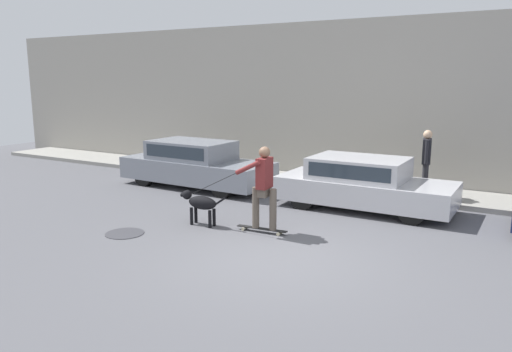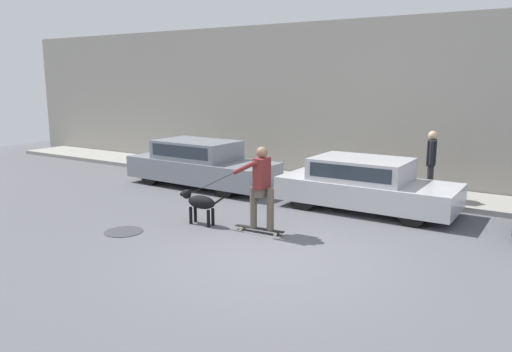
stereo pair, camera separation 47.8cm
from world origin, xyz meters
TOP-DOWN VIEW (x-y plane):
  - ground_plane at (0.00, 0.00)m, footprint 36.00×36.00m
  - back_wall at (0.00, 6.98)m, footprint 32.00×0.30m
  - sidewalk_curb at (0.00, 5.89)m, footprint 30.00×1.84m
  - parked_car_0 at (-4.86, 3.95)m, footprint 4.55×1.78m
  - parked_car_1 at (0.12, 3.94)m, footprint 4.13×1.72m
  - dog at (-2.44, 0.91)m, footprint 1.13×0.30m
  - skateboarder at (-1.01, 1.11)m, footprint 2.29×0.59m
  - pedestrian_with_bag at (1.23, 5.46)m, footprint 0.28×0.68m
  - manhole_cover at (-3.41, -0.37)m, footprint 0.77×0.77m
  - fire_hydrant at (-7.21, 4.72)m, footprint 0.18×0.18m

SIDE VIEW (x-z plane):
  - ground_plane at x=0.00m, z-range 0.00..0.00m
  - manhole_cover at x=-3.41m, z-range 0.00..0.01m
  - sidewalk_curb at x=0.00m, z-range 0.00..0.13m
  - fire_hydrant at x=-7.21m, z-range 0.02..0.67m
  - dog at x=-2.44m, z-range 0.12..0.84m
  - parked_car_1 at x=0.12m, z-range -0.01..1.23m
  - parked_car_0 at x=-4.86m, z-range -0.02..1.30m
  - skateboarder at x=-1.01m, z-range 0.13..1.89m
  - pedestrian_with_bag at x=1.23m, z-range 0.22..1.92m
  - back_wall at x=0.00m, z-range 0.00..4.77m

